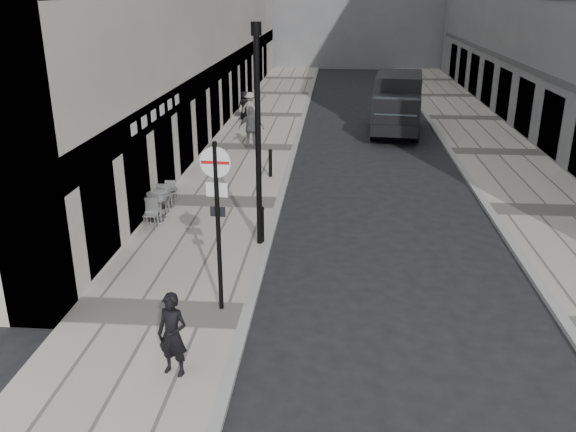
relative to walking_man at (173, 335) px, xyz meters
name	(u,v)px	position (x,y,z in m)	size (l,w,h in m)	color
ground	(224,396)	(1.02, -0.48, -0.95)	(120.00, 120.00, 0.00)	black
sidewalk	(251,148)	(-0.98, 17.52, -0.89)	(4.00, 60.00, 0.12)	#A9A399
far_sidewalk	(496,153)	(10.02, 17.52, -0.89)	(4.00, 60.00, 0.12)	#A9A399
walking_man	(173,335)	(0.00, 0.00, 0.00)	(0.60, 0.40, 1.65)	black
sign_post	(217,205)	(0.42, 2.52, 1.65)	(0.66, 0.12, 3.87)	black
lamppost	(258,127)	(0.82, 6.35, 2.53)	(0.27, 0.27, 6.03)	black
bollard_near	(270,164)	(0.42, 12.88, -0.32)	(0.13, 0.13, 1.01)	black
bollard_far	(262,225)	(0.87, 6.46, -0.33)	(0.13, 0.13, 0.99)	black
panel_van	(398,101)	(5.95, 21.61, 0.66)	(2.94, 6.29, 2.86)	black
cyclist	(389,114)	(5.62, 22.35, -0.18)	(1.93, 1.10, 1.97)	black
pedestrian_a	(251,128)	(-0.89, 17.10, 0.14)	(1.13, 0.47, 1.93)	#5D5D62
pedestrian_b	(250,108)	(-1.67, 22.36, 0.03)	(1.10, 0.63, 1.71)	#9A968E
pedestrian_c	(245,105)	(-2.17, 23.69, -0.06)	(0.75, 0.49, 1.54)	black
cafe_table_near	(159,203)	(-2.58, 8.12, -0.34)	(0.75, 1.70, 0.97)	silver
cafe_table_mid	(156,207)	(-2.58, 7.79, -0.37)	(0.71, 1.60, 0.91)	#A5A5A7
cafe_table_far	(168,196)	(-2.58, 9.09, -0.41)	(0.63, 1.43, 0.81)	#BDBDBF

